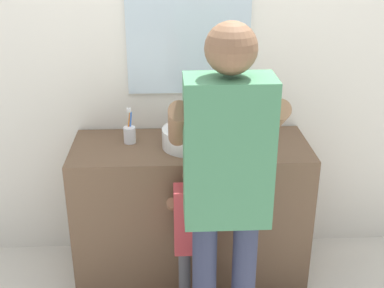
# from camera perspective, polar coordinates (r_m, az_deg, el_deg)

# --- Properties ---
(back_wall) EXTENTS (4.40, 0.10, 2.70)m
(back_wall) POSITION_cam_1_polar(r_m,az_deg,el_deg) (3.06, -0.45, 10.72)
(back_wall) COLOR silver
(back_wall) RESTS_ON ground
(vanity_cabinet) EXTENTS (1.37, 0.54, 0.86)m
(vanity_cabinet) POSITION_cam_1_polar(r_m,az_deg,el_deg) (3.11, -0.14, -7.41)
(vanity_cabinet) COLOR brown
(vanity_cabinet) RESTS_ON ground
(sink_basin) EXTENTS (0.33, 0.33, 0.11)m
(sink_basin) POSITION_cam_1_polar(r_m,az_deg,el_deg) (2.87, -0.13, 0.77)
(sink_basin) COLOR silver
(sink_basin) RESTS_ON vanity_cabinet
(faucet) EXTENTS (0.18, 0.14, 0.18)m
(faucet) POSITION_cam_1_polar(r_m,az_deg,el_deg) (3.05, -0.31, 2.65)
(faucet) COLOR #B7BABF
(faucet) RESTS_ON vanity_cabinet
(toothbrush_cup) EXTENTS (0.07, 0.07, 0.21)m
(toothbrush_cup) POSITION_cam_1_polar(r_m,az_deg,el_deg) (2.95, -7.05, 1.16)
(toothbrush_cup) COLOR silver
(toothbrush_cup) RESTS_ON vanity_cabinet
(soap_bottle) EXTENTS (0.06, 0.06, 0.17)m
(soap_bottle) POSITION_cam_1_polar(r_m,az_deg,el_deg) (2.95, 6.62, 1.42)
(soap_bottle) COLOR #B27FC6
(soap_bottle) RESTS_ON vanity_cabinet
(child_toddler) EXTENTS (0.29, 0.29, 0.94)m
(child_toddler) POSITION_cam_1_polar(r_m,az_deg,el_deg) (2.70, 0.27, -9.43)
(child_toddler) COLOR #47474C
(child_toddler) RESTS_ON ground
(adult_parent) EXTENTS (0.52, 0.55, 1.68)m
(adult_parent) POSITION_cam_1_polar(r_m,az_deg,el_deg) (2.28, 3.96, -3.12)
(adult_parent) COLOR #2D334C
(adult_parent) RESTS_ON ground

